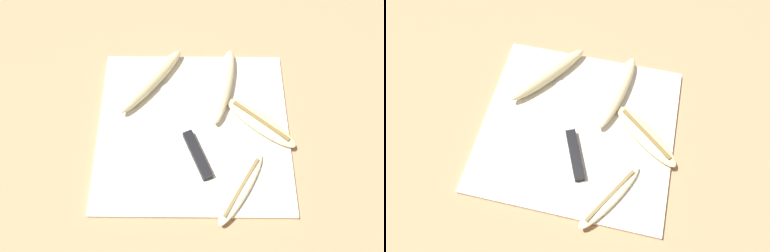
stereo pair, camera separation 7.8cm
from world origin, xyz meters
The scene contains 7 objects.
ground_plane centered at (0.00, 0.00, 0.00)m, with size 4.00×4.00×0.00m, color tan.
cutting_board centered at (0.00, 0.00, 0.01)m, with size 0.40×0.38×0.01m.
knife centered at (0.00, -0.04, 0.02)m, with size 0.12×0.23×0.02m.
banana_soft_right centered at (-0.09, 0.11, 0.03)m, with size 0.15×0.18×0.04m.
banana_cream_curved centered at (0.07, 0.10, 0.03)m, with size 0.08×0.20×0.04m.
banana_bright_far centered at (0.09, -0.13, 0.02)m, with size 0.12×0.16×0.02m.
banana_ripe_center centered at (0.14, 0.01, 0.02)m, with size 0.16×0.14×0.02m.
Camera 2 is at (0.08, -0.35, 0.72)m, focal length 35.00 mm.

